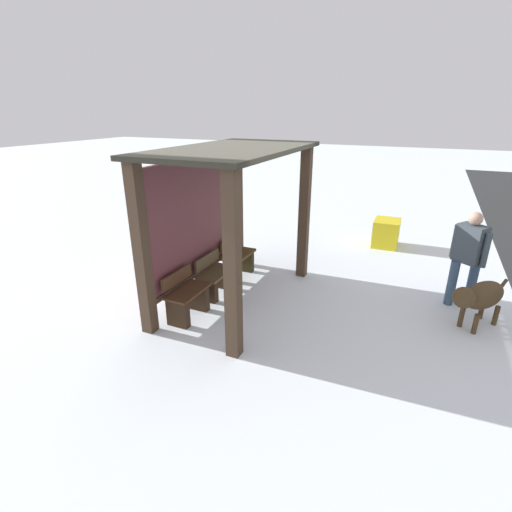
{
  "coord_description": "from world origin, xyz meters",
  "views": [
    {
      "loc": [
        -5.08,
        -2.68,
        3.01
      ],
      "look_at": [
        -0.35,
        -0.52,
        0.98
      ],
      "focal_mm": 26.61,
      "sensor_mm": 36.0,
      "label": 1
    }
  ],
  "objects_px": {
    "bus_shelter": "(220,199)",
    "person_walking": "(468,253)",
    "bench_center_inside": "(215,278)",
    "bench_left_inside": "(187,299)",
    "bench_right_inside": "(238,260)",
    "dog": "(480,296)",
    "grit_bin": "(386,233)"
  },
  "relations": [
    {
      "from": "person_walking",
      "to": "dog",
      "type": "xyz_separation_m",
      "value": [
        -0.68,
        -0.19,
        -0.4
      ]
    },
    {
      "from": "person_walking",
      "to": "grit_bin",
      "type": "height_order",
      "value": "person_walking"
    },
    {
      "from": "bench_center_inside",
      "to": "dog",
      "type": "relative_size",
      "value": 0.76
    },
    {
      "from": "bench_left_inside",
      "to": "bench_center_inside",
      "type": "height_order",
      "value": "bench_left_inside"
    },
    {
      "from": "dog",
      "to": "grit_bin",
      "type": "height_order",
      "value": "dog"
    },
    {
      "from": "bench_left_inside",
      "to": "bench_right_inside",
      "type": "relative_size",
      "value": 1.0
    },
    {
      "from": "bench_center_inside",
      "to": "person_walking",
      "type": "xyz_separation_m",
      "value": [
        1.33,
        -3.81,
        0.6
      ]
    },
    {
      "from": "bench_left_inside",
      "to": "person_walking",
      "type": "relative_size",
      "value": 0.48
    },
    {
      "from": "person_walking",
      "to": "dog",
      "type": "bearing_deg",
      "value": -164.8
    },
    {
      "from": "grit_bin",
      "to": "dog",
      "type": "bearing_deg",
      "value": -152.66
    },
    {
      "from": "bus_shelter",
      "to": "grit_bin",
      "type": "bearing_deg",
      "value": -29.82
    },
    {
      "from": "person_walking",
      "to": "bench_right_inside",
      "type": "bearing_deg",
      "value": 97.25
    },
    {
      "from": "grit_bin",
      "to": "person_walking",
      "type": "bearing_deg",
      "value": -149.73
    },
    {
      "from": "bench_left_inside",
      "to": "person_walking",
      "type": "xyz_separation_m",
      "value": [
        2.18,
        -3.81,
        0.6
      ]
    },
    {
      "from": "bench_center_inside",
      "to": "bench_right_inside",
      "type": "distance_m",
      "value": 0.85
    },
    {
      "from": "bench_center_inside",
      "to": "dog",
      "type": "distance_m",
      "value": 4.05
    },
    {
      "from": "grit_bin",
      "to": "bus_shelter",
      "type": "bearing_deg",
      "value": 150.18
    },
    {
      "from": "bench_left_inside",
      "to": "person_walking",
      "type": "height_order",
      "value": "person_walking"
    },
    {
      "from": "dog",
      "to": "bench_left_inside",
      "type": "bearing_deg",
      "value": 110.58
    },
    {
      "from": "bus_shelter",
      "to": "grit_bin",
      "type": "xyz_separation_m",
      "value": [
        3.84,
        -2.2,
        -1.39
      ]
    },
    {
      "from": "dog",
      "to": "person_walking",
      "type": "bearing_deg",
      "value": 15.2
    },
    {
      "from": "bus_shelter",
      "to": "dog",
      "type": "distance_m",
      "value": 4.08
    },
    {
      "from": "bus_shelter",
      "to": "bench_center_inside",
      "type": "relative_size",
      "value": 4.17
    },
    {
      "from": "bench_right_inside",
      "to": "person_walking",
      "type": "bearing_deg",
      "value": -82.75
    },
    {
      "from": "bench_left_inside",
      "to": "grit_bin",
      "type": "xyz_separation_m",
      "value": [
        4.68,
        -2.35,
        0.0
      ]
    },
    {
      "from": "person_walking",
      "to": "bench_left_inside",
      "type": "bearing_deg",
      "value": 119.8
    },
    {
      "from": "person_walking",
      "to": "grit_bin",
      "type": "relative_size",
      "value": 2.23
    },
    {
      "from": "bus_shelter",
      "to": "person_walking",
      "type": "height_order",
      "value": "bus_shelter"
    },
    {
      "from": "person_walking",
      "to": "bench_center_inside",
      "type": "bearing_deg",
      "value": 109.29
    },
    {
      "from": "dog",
      "to": "grit_bin",
      "type": "distance_m",
      "value": 3.59
    },
    {
      "from": "bench_center_inside",
      "to": "bench_left_inside",
      "type": "bearing_deg",
      "value": 179.95
    },
    {
      "from": "bus_shelter",
      "to": "bench_right_inside",
      "type": "height_order",
      "value": "bus_shelter"
    }
  ]
}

